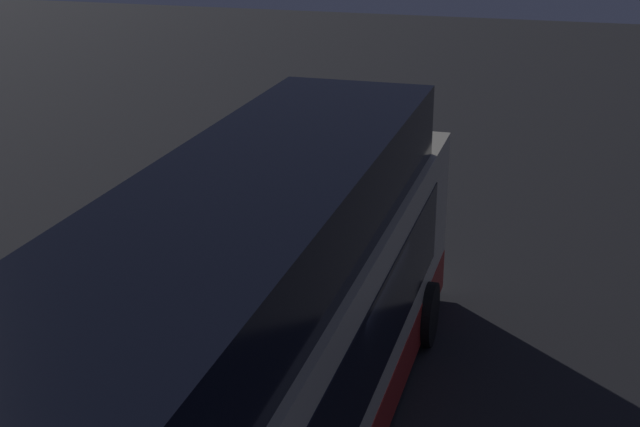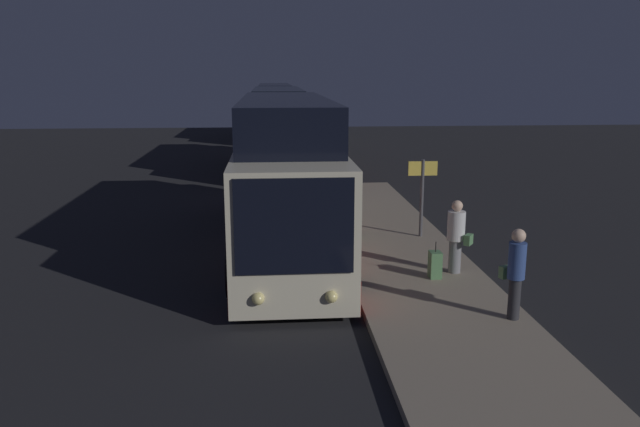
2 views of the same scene
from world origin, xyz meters
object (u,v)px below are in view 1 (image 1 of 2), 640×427
bus_lead (263,352)px  suitcase (154,292)px  passenger_waiting (169,201)px  trash_bin (123,425)px  passenger_boarding (111,262)px

bus_lead → suitcase: bearing=42.1°
passenger_waiting → trash_bin: 6.68m
suitcase → passenger_boarding: bearing=120.6°
bus_lead → passenger_boarding: bearing=49.4°
bus_lead → trash_bin: bus_lead is taller
passenger_waiting → suitcase: passenger_waiting is taller
bus_lead → passenger_waiting: bearing=34.0°
suitcase → trash_bin: suitcase is taller
passenger_waiting → bus_lead: bearing=105.2°
bus_lead → passenger_boarding: size_ratio=6.78×
bus_lead → passenger_boarding: bus_lead is taller
bus_lead → suitcase: (3.67, 3.32, -1.35)m
trash_bin → passenger_waiting: bearing=19.9°
passenger_boarding → passenger_waiting: size_ratio=0.98×
suitcase → trash_bin: (-3.73, -1.40, 0.02)m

